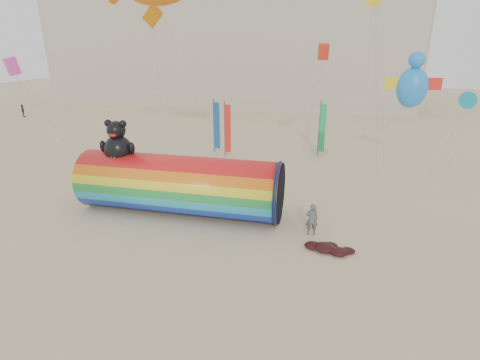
% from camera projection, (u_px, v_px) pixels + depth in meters
% --- Properties ---
extents(ground, '(160.00, 160.00, 0.00)m').
position_uv_depth(ground, '(226.00, 226.00, 22.25)').
color(ground, '#CCB58C').
rests_on(ground, ground).
extents(hotel_building, '(60.40, 15.40, 20.60)m').
position_uv_depth(hotel_building, '(228.00, 42.00, 63.21)').
color(hotel_building, '#B7AD99').
rests_on(hotel_building, ground).
extents(windsock_assembly, '(12.74, 3.88, 5.87)m').
position_uv_depth(windsock_assembly, '(180.00, 183.00, 23.42)').
color(windsock_assembly, red).
rests_on(windsock_assembly, ground).
extents(kite_handler, '(0.77, 0.59, 1.88)m').
position_uv_depth(kite_handler, '(312.00, 219.00, 20.92)').
color(kite_handler, '#4F5356').
rests_on(kite_handler, ground).
extents(fabric_bundle, '(2.62, 1.35, 0.41)m').
position_uv_depth(fabric_bundle, '(328.00, 248.00, 19.49)').
color(fabric_bundle, '#3F0B0C').
rests_on(fabric_bundle, ground).
extents(festival_banners, '(10.65, 2.31, 5.20)m').
position_uv_depth(festival_banners, '(255.00, 128.00, 35.45)').
color(festival_banners, '#59595E').
rests_on(festival_banners, ground).
extents(flying_kites, '(30.66, 11.12, 8.67)m').
position_uv_depth(flying_kites, '(223.00, 10.00, 23.39)').
color(flying_kites, orange).
rests_on(flying_kites, ground).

